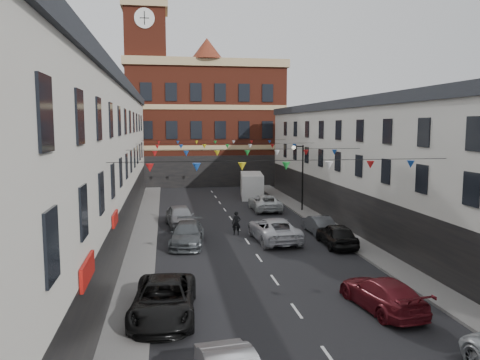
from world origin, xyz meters
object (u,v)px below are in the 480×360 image
car_left_e (180,216)px  car_right_e (318,224)px  car_right_c (382,294)px  car_left_c (164,300)px  pedestrian (236,223)px  car_right_f (265,202)px  white_van (252,185)px  car_left_d (187,234)px  moving_car (274,229)px  street_lamp (300,169)px  car_right_d (337,235)px

car_left_e → car_right_e: car_left_e is taller
car_right_c → car_right_e: bearing=-104.9°
car_left_c → pedestrian: 14.76m
car_right_f → car_left_c: bearing=68.8°
white_van → car_left_d: bearing=-104.3°
car_right_c → car_left_e: bearing=-73.3°
moving_car → car_left_d: bearing=-0.3°
car_left_e → white_van: 15.98m
car_left_c → car_right_e: size_ratio=1.37×
street_lamp → car_left_c: street_lamp is taller
car_left_c → car_right_e: (11.00, 13.45, -0.10)m
car_left_c → moving_car: size_ratio=0.95×
white_van → pedestrian: (-4.27, -17.06, -0.45)m
car_right_e → car_right_f: size_ratio=0.75×
car_right_f → white_van: bearing=-91.4°
car_right_c → car_left_d: bearing=-64.9°
car_right_e → car_right_c: bearing=80.6°
street_lamp → car_right_d: bearing=-95.0°
car_right_d → pedestrian: bearing=-32.8°
white_van → car_right_f: bearing=-84.1°
street_lamp → car_right_e: 9.04m
car_left_d → car_right_f: same height
car_left_e → pedestrian: pedestrian is taller
car_right_c → car_right_d: car_right_d is taller
car_right_d → car_left_d: bearing=-8.0°
car_right_c → car_right_e: car_right_c is taller
car_right_c → car_right_f: size_ratio=0.90×
car_left_c → moving_car: moving_car is taller
car_right_d → moving_car: bearing=-26.3°
car_left_d → car_right_d: (9.50, -1.77, 0.02)m
car_right_d → car_right_e: car_right_d is taller
car_left_c → car_left_d: 11.54m
car_right_c → pedestrian: 15.00m
car_left_d → car_right_f: size_ratio=0.96×
car_right_d → white_van: 21.31m
street_lamp → car_right_f: 4.48m
street_lamp → pedestrian: bearing=-131.2°
car_left_c → white_van: bearing=77.6°
street_lamp → car_right_c: (-2.95, -22.40, -3.21)m
car_left_d → car_right_d: bearing=-3.4°
white_van → car_left_c: bearing=-99.2°
car_left_e → car_right_c: size_ratio=1.02×
car_left_d → car_left_e: (-0.26, 5.73, 0.09)m
white_van → moving_car: bearing=-88.4°
car_left_c → car_right_e: bearing=55.1°
pedestrian → car_left_e: bearing=154.1°
white_van → pedestrian: bearing=-96.4°
car_left_d → car_right_c: 14.24m
car_left_d → moving_car: 5.83m
street_lamp → pedestrian: street_lamp is taller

